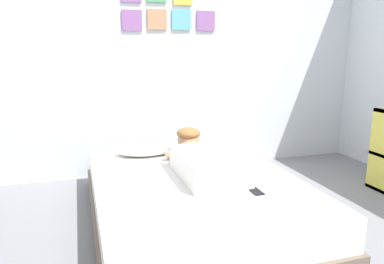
{
  "coord_description": "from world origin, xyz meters",
  "views": [
    {
      "loc": [
        -0.92,
        -2.04,
        1.27
      ],
      "look_at": [
        -0.05,
        0.73,
        0.61
      ],
      "focal_mm": 34.13,
      "sensor_mm": 36.0,
      "label": 1
    }
  ],
  "objects_px": {
    "bed": "(192,197)",
    "pillow": "(146,149)",
    "coffee_cup": "(194,150)",
    "cell_phone": "(255,191)",
    "person_lying": "(202,158)"
  },
  "relations": [
    {
      "from": "person_lying",
      "to": "coffee_cup",
      "type": "relative_size",
      "value": 7.36
    },
    {
      "from": "coffee_cup",
      "to": "cell_phone",
      "type": "relative_size",
      "value": 0.89
    },
    {
      "from": "coffee_cup",
      "to": "cell_phone",
      "type": "distance_m",
      "value": 0.97
    },
    {
      "from": "coffee_cup",
      "to": "cell_phone",
      "type": "height_order",
      "value": "coffee_cup"
    },
    {
      "from": "bed",
      "to": "person_lying",
      "type": "distance_m",
      "value": 0.31
    },
    {
      "from": "bed",
      "to": "cell_phone",
      "type": "xyz_separation_m",
      "value": [
        0.3,
        -0.45,
        0.19
      ]
    },
    {
      "from": "bed",
      "to": "cell_phone",
      "type": "relative_size",
      "value": 14.58
    },
    {
      "from": "bed",
      "to": "person_lying",
      "type": "bearing_deg",
      "value": 20.38
    },
    {
      "from": "bed",
      "to": "pillow",
      "type": "height_order",
      "value": "pillow"
    },
    {
      "from": "bed",
      "to": "cell_phone",
      "type": "distance_m",
      "value": 0.57
    },
    {
      "from": "pillow",
      "to": "cell_phone",
      "type": "xyz_separation_m",
      "value": [
        0.52,
        -1.07,
        -0.05
      ]
    },
    {
      "from": "person_lying",
      "to": "cell_phone",
      "type": "distance_m",
      "value": 0.54
    },
    {
      "from": "bed",
      "to": "pillow",
      "type": "relative_size",
      "value": 3.92
    },
    {
      "from": "bed",
      "to": "coffee_cup",
      "type": "bearing_deg",
      "value": 70.14
    },
    {
      "from": "bed",
      "to": "coffee_cup",
      "type": "xyz_separation_m",
      "value": [
        0.19,
        0.51,
        0.22
      ]
    }
  ]
}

